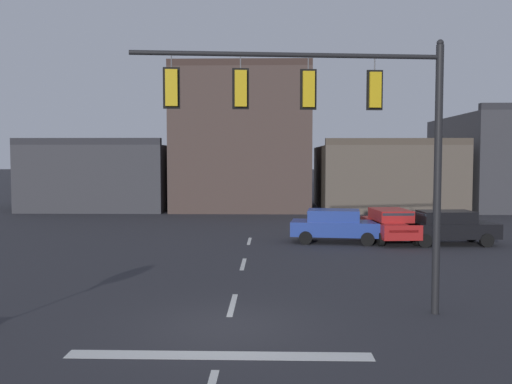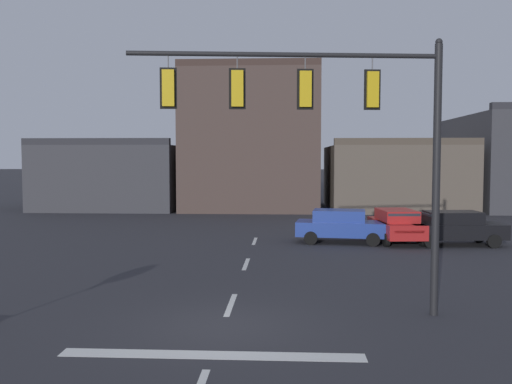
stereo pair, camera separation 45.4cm
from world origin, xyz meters
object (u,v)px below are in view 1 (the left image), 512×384
Objects in this scene: signal_mast_near_side at (335,117)px; car_lot_middle at (390,224)px; car_lot_nearside at (448,227)px; car_lot_farside at (336,225)px.

car_lot_middle is (4.24, 13.12, -4.31)m from signal_mast_near_side.
signal_mast_near_side is 14.62m from car_lot_nearside.
signal_mast_near_side is at bearing -119.16° from car_lot_nearside.
car_lot_middle is at bearing 160.42° from car_lot_nearside.
car_lot_nearside is 1.00× the size of car_lot_middle.
car_lot_nearside is 0.99× the size of car_lot_farside.
signal_mast_near_side reaches higher than car_lot_middle.
signal_mast_near_side reaches higher than car_lot_farside.
car_lot_middle is 2.74m from car_lot_farside.
car_lot_nearside is at bearing -19.58° from car_lot_middle.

